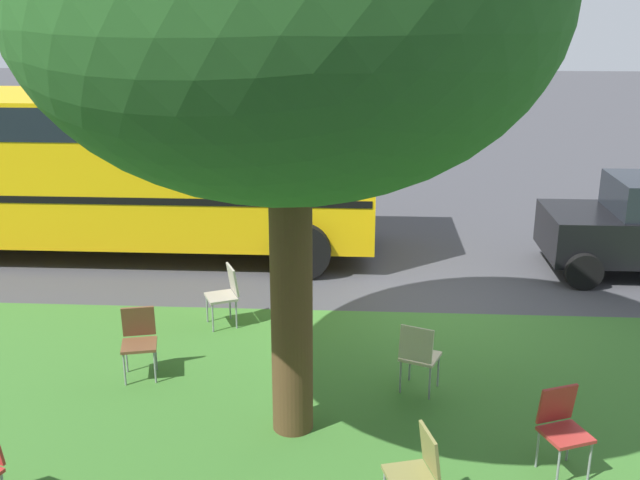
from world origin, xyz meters
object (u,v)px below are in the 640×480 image
object	(u,v)px
chair_3	(226,291)
chair_1	(562,424)
chair_4	(419,353)
chair_5	(139,337)
chair_0	(418,468)
school_bus	(87,157)

from	to	relation	value
chair_3	chair_1	bearing A→B (deg)	140.28
chair_3	chair_4	distance (m)	3.17
chair_5	chair_1	bearing A→B (deg)	160.22
chair_0	school_bus	bearing A→B (deg)	-52.79
chair_4	school_bus	bearing A→B (deg)	-41.38
chair_4	chair_3	bearing A→B (deg)	-34.52
chair_0	school_bus	distance (m)	9.20
chair_0	chair_5	world-z (taller)	same
chair_3	chair_5	distance (m)	1.75
chair_3	school_bus	size ratio (longest dim) A/B	0.08
chair_0	chair_1	xyz separation A→B (m)	(-1.46, -0.81, 0.00)
chair_1	chair_3	size ratio (longest dim) A/B	1.00
chair_1	school_bus	xyz separation A→B (m)	(6.97, -6.45, 1.24)
chair_3	chair_4	size ratio (longest dim) A/B	1.00
chair_1	school_bus	world-z (taller)	school_bus
chair_1	chair_5	size ratio (longest dim) A/B	1.00
chair_5	school_bus	distance (m)	5.42
chair_3	school_bus	xyz separation A→B (m)	(3.06, -3.20, 1.24)
chair_0	chair_5	xyz separation A→B (m)	(3.24, -2.50, 0.00)
chair_5	chair_3	bearing A→B (deg)	-117.08
chair_1	chair_3	world-z (taller)	same
chair_1	chair_3	bearing A→B (deg)	-39.72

